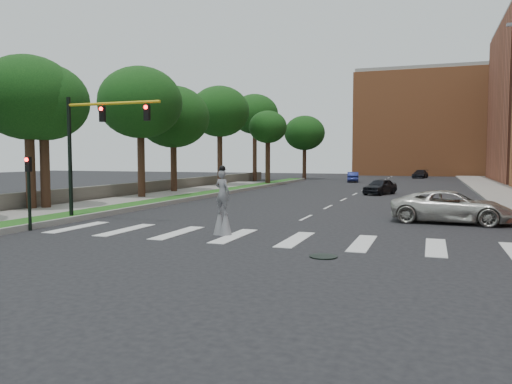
{
  "coord_description": "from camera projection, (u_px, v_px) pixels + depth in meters",
  "views": [
    {
      "loc": [
        6.2,
        -17.63,
        3.21
      ],
      "look_at": [
        -0.94,
        2.67,
        1.7
      ],
      "focal_mm": 35.0,
      "sensor_mm": 36.0,
      "label": 1
    }
  ],
  "objects": [
    {
      "name": "tree_4",
      "position": [
        220.0,
        112.0,
        53.16
      ],
      "size": [
        6.37,
        6.37,
        10.78
      ],
      "color": "#341F14",
      "rests_on": "ground"
    },
    {
      "name": "sidewalk_left",
      "position": [
        100.0,
        204.0,
        33.07
      ],
      "size": [
        4.0,
        60.0,
        0.18
      ],
      "primitive_type": "cube",
      "color": "gray",
      "rests_on": "ground"
    },
    {
      "name": "traffic_signal",
      "position": [
        90.0,
        138.0,
        24.64
      ],
      "size": [
        5.3,
        0.23,
        6.2
      ],
      "color": "black",
      "rests_on": "ground"
    },
    {
      "name": "car_far",
      "position": [
        420.0,
        174.0,
        76.27
      ],
      "size": [
        2.58,
        4.66,
        1.28
      ],
      "primitive_type": "imported",
      "rotation": [
        0.0,
        0.0,
        -0.19
      ],
      "color": "black",
      "rests_on": "ground"
    },
    {
      "name": "tree_2",
      "position": [
        140.0,
        103.0,
        37.83
      ],
      "size": [
        6.39,
        6.39,
        10.07
      ],
      "color": "#341F14",
      "rests_on": "ground"
    },
    {
      "name": "tree_3",
      "position": [
        173.0,
        117.0,
        44.16
      ],
      "size": [
        6.44,
        6.44,
        9.52
      ],
      "color": "#341F14",
      "rests_on": "ground"
    },
    {
      "name": "tree_8",
      "position": [
        28.0,
        98.0,
        29.2
      ],
      "size": [
        5.82,
        5.82,
        9.16
      ],
      "color": "#341F14",
      "rests_on": "ground"
    },
    {
      "name": "tree_6",
      "position": [
        268.0,
        128.0,
        56.57
      ],
      "size": [
        4.34,
        4.34,
        8.48
      ],
      "color": "#341F14",
      "rests_on": "ground"
    },
    {
      "name": "median_curb",
      "position": [
        217.0,
        194.0,
        41.14
      ],
      "size": [
        0.2,
        60.0,
        0.28
      ],
      "primitive_type": "cube",
      "color": "gray",
      "rests_on": "ground"
    },
    {
      "name": "tree_7",
      "position": [
        305.0,
        133.0,
        72.07
      ],
      "size": [
        5.88,
        5.88,
        9.21
      ],
      "color": "#341F14",
      "rests_on": "ground"
    },
    {
      "name": "tree_5",
      "position": [
        255.0,
        115.0,
        66.35
      ],
      "size": [
        6.26,
        6.26,
        11.59
      ],
      "color": "#341F14",
      "rests_on": "ground"
    },
    {
      "name": "stone_wall",
      "position": [
        160.0,
        187.0,
        45.16
      ],
      "size": [
        0.5,
        56.0,
        1.1
      ],
      "primitive_type": "cube",
      "color": "#58534B",
      "rests_on": "ground"
    },
    {
      "name": "secondary_signal",
      "position": [
        29.0,
        186.0,
        21.67
      ],
      "size": [
        0.25,
        0.21,
        3.23
      ],
      "color": "black",
      "rests_on": "ground"
    },
    {
      "name": "stilt_performer",
      "position": [
        222.0,
        207.0,
        20.52
      ],
      "size": [
        0.83,
        0.6,
        2.87
      ],
      "rotation": [
        0.0,
        0.0,
        2.88
      ],
      "color": "#341F14",
      "rests_on": "ground"
    },
    {
      "name": "building_backdrop",
      "position": [
        431.0,
        125.0,
        89.66
      ],
      "size": [
        26.0,
        14.0,
        18.0
      ],
      "primitive_type": "cube",
      "color": "#C56E3D",
      "rests_on": "ground"
    },
    {
      "name": "ground_plane",
      "position": [
        256.0,
        242.0,
        18.87
      ],
      "size": [
        160.0,
        160.0,
        0.0
      ],
      "primitive_type": "plane",
      "color": "black",
      "rests_on": "ground"
    },
    {
      "name": "tree_1",
      "position": [
        43.0,
        103.0,
        29.67
      ],
      "size": [
        5.42,
        5.42,
        8.8
      ],
      "color": "#341F14",
      "rests_on": "ground"
    },
    {
      "name": "suv_crossing",
      "position": [
        452.0,
        207.0,
        24.35
      ],
      "size": [
        5.85,
        3.02,
        1.58
      ],
      "primitive_type": "imported",
      "rotation": [
        0.0,
        0.0,
        1.5
      ],
      "color": "beige",
      "rests_on": "ground"
    },
    {
      "name": "car_mid",
      "position": [
        353.0,
        177.0,
        64.46
      ],
      "size": [
        1.96,
        4.12,
        1.3
      ],
      "primitive_type": "imported",
      "rotation": [
        0.0,
        0.0,
        3.29
      ],
      "color": "navy",
      "rests_on": "ground"
    },
    {
      "name": "car_near",
      "position": [
        380.0,
        187.0,
        42.89
      ],
      "size": [
        2.94,
        4.33,
        1.37
      ],
      "primitive_type": "imported",
      "rotation": [
        0.0,
        0.0,
        -0.36
      ],
      "color": "black",
      "rests_on": "ground"
    },
    {
      "name": "grass_median",
      "position": [
        205.0,
        194.0,
        41.49
      ],
      "size": [
        2.0,
        60.0,
        0.25
      ],
      "primitive_type": "cube",
      "color": "#1B5016",
      "rests_on": "ground"
    },
    {
      "name": "manhole",
      "position": [
        323.0,
        257.0,
        15.99
      ],
      "size": [
        0.9,
        0.9,
        0.04
      ],
      "primitive_type": "cylinder",
      "color": "black",
      "rests_on": "ground"
    }
  ]
}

